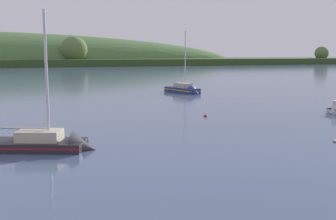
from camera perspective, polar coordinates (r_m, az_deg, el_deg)
name	(u,v)px	position (r m, az deg, el deg)	size (l,w,h in m)	color
sailboat_near_mooring	(51,147)	(31.87, -16.17, -5.06)	(8.41, 5.49, 11.79)	#232328
sailboat_midwater_white	(185,91)	(74.74, 2.41, 2.68)	(4.87, 9.25, 12.49)	navy
mooring_buoy_far_upstream	(206,116)	(46.76, 5.33, -0.91)	(0.50, 0.50, 0.58)	red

